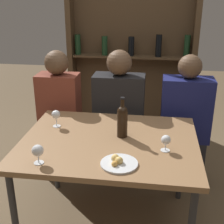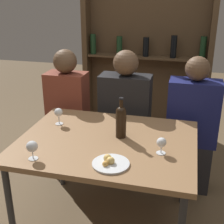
# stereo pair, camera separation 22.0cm
# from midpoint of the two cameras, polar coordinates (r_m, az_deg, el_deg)

# --- Properties ---
(ground_plane) EXTENTS (10.00, 10.00, 0.00)m
(ground_plane) POSITION_cam_midpoint_polar(r_m,az_deg,el_deg) (2.55, -3.11, -19.93)
(ground_plane) COLOR brown
(dining_table) EXTENTS (1.20, 0.95, 0.73)m
(dining_table) POSITION_cam_midpoint_polar(r_m,az_deg,el_deg) (2.16, -3.46, -6.63)
(dining_table) COLOR olive
(dining_table) RESTS_ON ground_plane
(wine_rack_wall) EXTENTS (1.48, 0.21, 2.35)m
(wine_rack_wall) POSITION_cam_midpoint_polar(r_m,az_deg,el_deg) (3.68, 1.90, 13.86)
(wine_rack_wall) COLOR #4C3823
(wine_rack_wall) RESTS_ON ground_plane
(wine_bottle) EXTENTS (0.07, 0.07, 0.29)m
(wine_bottle) POSITION_cam_midpoint_polar(r_m,az_deg,el_deg) (2.13, -1.05, -1.48)
(wine_bottle) COLOR black
(wine_bottle) RESTS_ON dining_table
(wine_glass_0) EXTENTS (0.06, 0.06, 0.11)m
(wine_glass_0) POSITION_cam_midpoint_polar(r_m,az_deg,el_deg) (1.98, 6.71, -5.27)
(wine_glass_0) COLOR silver
(wine_glass_0) RESTS_ON dining_table
(wine_glass_1) EXTENTS (0.07, 0.07, 0.12)m
(wine_glass_1) POSITION_cam_midpoint_polar(r_m,az_deg,el_deg) (1.91, -16.71, -6.94)
(wine_glass_1) COLOR silver
(wine_glass_1) RESTS_ON dining_table
(wine_glass_2) EXTENTS (0.06, 0.06, 0.13)m
(wine_glass_2) POSITION_cam_midpoint_polar(r_m,az_deg,el_deg) (2.36, -12.86, -0.62)
(wine_glass_2) COLOR silver
(wine_glass_2) RESTS_ON dining_table
(food_plate_0) EXTENTS (0.22, 0.22, 0.05)m
(food_plate_0) POSITION_cam_midpoint_polar(r_m,az_deg,el_deg) (1.85, -2.26, -9.31)
(food_plate_0) COLOR silver
(food_plate_0) RESTS_ON dining_table
(seated_person_left) EXTENTS (0.36, 0.22, 1.20)m
(seated_person_left) POSITION_cam_midpoint_polar(r_m,az_deg,el_deg) (2.92, -11.58, -1.26)
(seated_person_left) COLOR #26262B
(seated_person_left) RESTS_ON ground_plane
(seated_person_center) EXTENTS (0.44, 0.22, 1.22)m
(seated_person_center) POSITION_cam_midpoint_polar(r_m,az_deg,el_deg) (2.79, -1.02, -1.89)
(seated_person_center) COLOR #26262B
(seated_person_center) RESTS_ON ground_plane
(seated_person_right) EXTENTS (0.42, 0.22, 1.20)m
(seated_person_right) POSITION_cam_midpoint_polar(r_m,az_deg,el_deg) (2.77, 10.90, -2.79)
(seated_person_right) COLOR #26262B
(seated_person_right) RESTS_ON ground_plane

